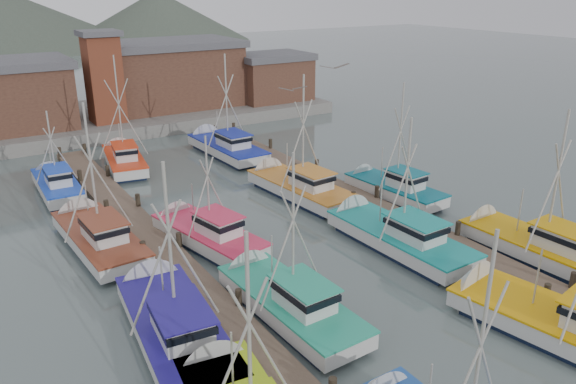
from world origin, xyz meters
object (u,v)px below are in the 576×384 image
lookout_tower (104,76)px  boat_12 (124,159)px  boat_8 (204,233)px  boat_1 (558,323)px  boat_4 (284,300)px

lookout_tower → boat_12: (-2.01, -11.30, -4.87)m
lookout_tower → boat_8: bearing=-95.0°
lookout_tower → boat_8: size_ratio=0.98×
boat_1 → boat_12: size_ratio=1.13×
boat_1 → boat_8: (-8.73, 16.03, -0.01)m
boat_8 → boat_12: boat_12 is taller
lookout_tower → boat_1: 44.41m
lookout_tower → boat_8: (-2.40, -27.66, -4.88)m
boat_4 → boat_12: boat_12 is taller
boat_4 → boat_12: 24.76m
lookout_tower → boat_4: size_ratio=0.95×
boat_4 → lookout_tower: bearing=83.9°
boat_1 → boat_12: boat_12 is taller
boat_12 → boat_1: bearing=-66.5°
boat_12 → boat_4: bearing=-81.6°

